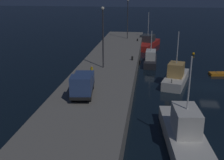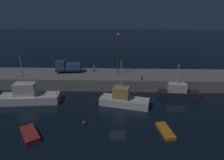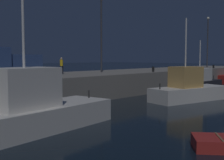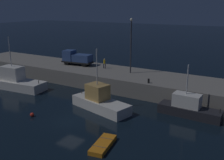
{
  "view_description": "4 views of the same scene",
  "coord_description": "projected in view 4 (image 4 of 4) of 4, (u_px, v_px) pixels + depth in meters",
  "views": [
    {
      "loc": [
        -38.02,
        8.74,
        13.24
      ],
      "look_at": [
        -4.63,
        13.22,
        2.02
      ],
      "focal_mm": 45.17,
      "sensor_mm": 36.0,
      "label": 1
    },
    {
      "loc": [
        -0.08,
        -23.91,
        14.56
      ],
      "look_at": [
        -1.28,
        11.83,
        1.95
      ],
      "focal_mm": 30.62,
      "sensor_mm": 36.0,
      "label": 2
    },
    {
      "loc": [
        -24.12,
        -8.52,
        4.02
      ],
      "look_at": [
        -1.79,
        11.93,
        1.71
      ],
      "focal_mm": 47.94,
      "sensor_mm": 36.0,
      "label": 3
    },
    {
      "loc": [
        17.78,
        -20.83,
        12.42
      ],
      "look_at": [
        -1.8,
        12.26,
        1.61
      ],
      "focal_mm": 42.29,
      "sensor_mm": 36.0,
      "label": 4
    }
  ],
  "objects": [
    {
      "name": "dinghy_red_small",
      "position": [
        103.0,
        145.0,
        24.08
      ],
      "size": [
        1.95,
        3.84,
        0.46
      ],
      "color": "orange",
      "rests_on": "ground"
    },
    {
      "name": "dockworker",
      "position": [
        104.0,
        63.0,
        44.02
      ],
      "size": [
        0.44,
        0.33,
        1.67
      ],
      "color": "black",
      "rests_on": "pier_quay"
    },
    {
      "name": "fishing_boat_blue",
      "position": [
        15.0,
        81.0,
        41.03
      ],
      "size": [
        10.13,
        4.03,
        8.02
      ],
      "color": "silver",
      "rests_on": "ground"
    },
    {
      "name": "lamp_post_west",
      "position": [
        131.0,
        42.0,
        39.94
      ],
      "size": [
        0.44,
        0.44,
        8.37
      ],
      "color": "#38383D",
      "rests_on": "pier_quay"
    },
    {
      "name": "pier_quay",
      "position": [
        130.0,
        81.0,
        41.15
      ],
      "size": [
        66.11,
        8.39,
        2.33
      ],
      "color": "gray",
      "rests_on": "ground"
    },
    {
      "name": "mooring_buoy_mid",
      "position": [
        32.0,
        115.0,
        30.65
      ],
      "size": [
        0.48,
        0.48,
        0.48
      ],
      "primitive_type": "sphere",
      "color": "red",
      "rests_on": "ground"
    },
    {
      "name": "fishing_trawler_red",
      "position": [
        100.0,
        101.0,
        32.59
      ],
      "size": [
        8.43,
        4.48,
        7.54
      ],
      "color": "silver",
      "rests_on": "ground"
    },
    {
      "name": "utility_truck",
      "position": [
        77.0,
        58.0,
        46.56
      ],
      "size": [
        5.7,
        2.71,
        2.53
      ],
      "color": "black",
      "rests_on": "pier_quay"
    },
    {
      "name": "ground_plane",
      "position": [
        70.0,
        122.0,
        29.34
      ],
      "size": [
        320.0,
        320.0,
        0.0
      ],
      "primitive_type": "plane",
      "color": "black"
    },
    {
      "name": "bollard_central",
      "position": [
        149.0,
        81.0,
        35.73
      ],
      "size": [
        0.28,
        0.28,
        0.6
      ],
      "primitive_type": "cylinder",
      "color": "black",
      "rests_on": "pier_quay"
    },
    {
      "name": "fishing_boat_orange",
      "position": [
        189.0,
        108.0,
        30.7
      ],
      "size": [
        7.24,
        2.31,
        6.09
      ],
      "color": "#232328",
      "rests_on": "ground"
    }
  ]
}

